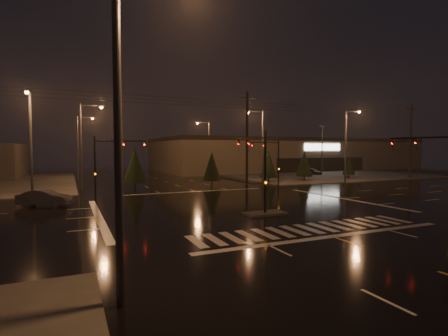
# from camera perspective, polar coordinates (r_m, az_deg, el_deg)

# --- Properties ---
(ground) EXTENTS (140.00, 140.00, 0.00)m
(ground) POSITION_cam_1_polar(r_m,az_deg,el_deg) (28.94, 2.62, -6.25)
(ground) COLOR black
(ground) RESTS_ON ground
(sidewalk_ne) EXTENTS (36.00, 36.00, 0.12)m
(sidewalk_ne) POSITION_cam_1_polar(r_m,az_deg,el_deg) (70.27, 13.59, -0.83)
(sidewalk_ne) COLOR #403D39
(sidewalk_ne) RESTS_ON ground
(median_island) EXTENTS (3.00, 1.60, 0.15)m
(median_island) POSITION_cam_1_polar(r_m,az_deg,el_deg) (25.47, 6.70, -7.37)
(median_island) COLOR #403D39
(median_island) RESTS_ON ground
(crosswalk) EXTENTS (15.00, 2.60, 0.01)m
(crosswalk) POSITION_cam_1_polar(r_m,az_deg,el_deg) (21.43, 13.64, -9.61)
(crosswalk) COLOR beige
(crosswalk) RESTS_ON ground
(stop_bar_near) EXTENTS (16.00, 0.50, 0.01)m
(stop_bar_near) POSITION_cam_1_polar(r_m,az_deg,el_deg) (19.93, 17.21, -10.62)
(stop_bar_near) COLOR beige
(stop_bar_near) RESTS_ON ground
(stop_bar_far) EXTENTS (16.00, 0.50, 0.01)m
(stop_bar_far) POSITION_cam_1_polar(r_m,az_deg,el_deg) (38.99, -4.66, -3.85)
(stop_bar_far) COLOR beige
(stop_bar_far) RESTS_ON ground
(parking_lot) EXTENTS (50.00, 24.00, 0.08)m
(parking_lot) POSITION_cam_1_polar(r_m,az_deg,el_deg) (71.93, 17.72, -0.82)
(parking_lot) COLOR black
(parking_lot) RESTS_ON ground
(retail_building) EXTENTS (60.20, 28.30, 7.20)m
(retail_building) POSITION_cam_1_polar(r_m,az_deg,el_deg) (86.04, 9.75, 2.42)
(retail_building) COLOR #6C644D
(retail_building) RESTS_ON ground
(signal_mast_median) EXTENTS (0.25, 4.59, 6.00)m
(signal_mast_median) POSITION_cam_1_polar(r_m,az_deg,el_deg) (25.88, 5.69, 0.99)
(signal_mast_median) COLOR black
(signal_mast_median) RESTS_ON ground
(signal_mast_ne) EXTENTS (4.84, 1.86, 6.00)m
(signal_mast_ne) POSITION_cam_1_polar(r_m,az_deg,el_deg) (42.08, 8.02, 1.80)
(signal_mast_ne) COLOR black
(signal_mast_ne) RESTS_ON ground
(signal_mast_nw) EXTENTS (4.84, 1.86, 6.00)m
(signal_mast_nw) POSITION_cam_1_polar(r_m,az_deg,el_deg) (35.83, -18.70, 1.47)
(signal_mast_nw) COLOR black
(signal_mast_nw) RESTS_ON ground
(signal_mast_se) EXTENTS (1.55, 3.87, 6.00)m
(signal_mast_se) POSITION_cam_1_polar(r_m,az_deg,el_deg) (27.95, 31.56, 0.62)
(signal_mast_se) COLOR black
(signal_mast_se) RESTS_ON ground
(streetlight_0) EXTENTS (2.77, 0.32, 10.00)m
(streetlight_0) POSITION_cam_1_polar(r_m,az_deg,el_deg) (10.72, -15.30, 9.06)
(streetlight_0) COLOR #38383A
(streetlight_0) RESTS_ON ground
(streetlight_1) EXTENTS (2.77, 0.32, 10.00)m
(streetlight_1) POSITION_cam_1_polar(r_m,az_deg,el_deg) (43.58, -21.93, 4.30)
(streetlight_1) COLOR #38383A
(streetlight_1) RESTS_ON ground
(streetlight_2) EXTENTS (2.77, 0.32, 10.00)m
(streetlight_2) POSITION_cam_1_polar(r_m,az_deg,el_deg) (59.56, -22.50, 3.88)
(streetlight_2) COLOR #38383A
(streetlight_2) RESTS_ON ground
(streetlight_3) EXTENTS (2.77, 0.32, 10.00)m
(streetlight_3) POSITION_cam_1_polar(r_m,az_deg,el_deg) (47.98, 6.02, 4.36)
(streetlight_3) COLOR #38383A
(streetlight_3) RESTS_ON ground
(streetlight_4) EXTENTS (2.77, 0.32, 10.00)m
(streetlight_4) POSITION_cam_1_polar(r_m,az_deg,el_deg) (66.06, -2.72, 3.99)
(streetlight_4) COLOR #38383A
(streetlight_4) RESTS_ON ground
(streetlight_5) EXTENTS (0.32, 2.77, 10.00)m
(streetlight_5) POSITION_cam_1_polar(r_m,az_deg,el_deg) (36.87, -29.05, 4.41)
(streetlight_5) COLOR #38383A
(streetlight_5) RESTS_ON ground
(streetlight_6) EXTENTS (0.32, 2.77, 10.00)m
(streetlight_6) POSITION_cam_1_polar(r_m,az_deg,el_deg) (50.61, 19.51, 4.13)
(streetlight_6) COLOR #38383A
(streetlight_6) RESTS_ON ground
(utility_pole_1) EXTENTS (2.20, 0.32, 12.00)m
(utility_pole_1) POSITION_cam_1_polar(r_m,az_deg,el_deg) (44.70, 3.76, 4.89)
(utility_pole_1) COLOR black
(utility_pole_1) RESTS_ON ground
(utility_pole_2) EXTENTS (2.20, 0.32, 12.00)m
(utility_pole_2) POSITION_cam_1_polar(r_m,az_deg,el_deg) (64.40, 28.16, 3.96)
(utility_pole_2) COLOR black
(utility_pole_2) RESTS_ON ground
(conifer_0) EXTENTS (2.43, 2.43, 4.50)m
(conifer_0) POSITION_cam_1_polar(r_m,az_deg,el_deg) (49.85, 7.29, 0.61)
(conifer_0) COLOR black
(conifer_0) RESTS_ON ground
(conifer_1) EXTENTS (2.42, 2.42, 4.49)m
(conifer_1) POSITION_cam_1_polar(r_m,az_deg,el_deg) (53.48, 12.99, 0.72)
(conifer_1) COLOR black
(conifer_1) RESTS_ON ground
(conifer_2) EXTENTS (1.93, 1.93, 3.72)m
(conifer_2) POSITION_cam_1_polar(r_m,az_deg,el_deg) (59.12, 19.71, 0.45)
(conifer_2) COLOR black
(conifer_2) RESTS_ON ground
(conifer_3) EXTENTS (2.74, 2.74, 4.98)m
(conifer_3) POSITION_cam_1_polar(r_m,az_deg,el_deg) (42.99, -14.38, 0.49)
(conifer_3) COLOR black
(conifer_3) RESTS_ON ground
(conifer_4) EXTENTS (2.39, 2.39, 4.43)m
(conifer_4) POSITION_cam_1_polar(r_m,az_deg,el_deg) (44.68, -1.99, 0.32)
(conifer_4) COLOR black
(conifer_4) RESTS_ON ground
(car_parked) EXTENTS (2.08, 3.97, 1.29)m
(car_parked) POSITION_cam_1_polar(r_m,az_deg,el_deg) (66.39, 14.23, -0.55)
(car_parked) COLOR black
(car_parked) RESTS_ON ground
(car_crossing) EXTENTS (4.39, 2.95, 1.37)m
(car_crossing) POSITION_cam_1_polar(r_m,az_deg,el_deg) (32.46, -27.26, -4.36)
(car_crossing) COLOR slate
(car_crossing) RESTS_ON ground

